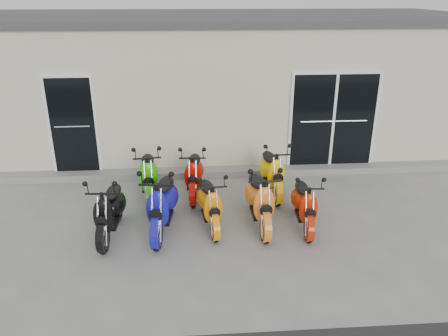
{
  "coord_description": "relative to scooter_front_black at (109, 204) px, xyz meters",
  "views": [
    {
      "loc": [
        -0.56,
        -7.21,
        3.96
      ],
      "look_at": [
        0.0,
        0.6,
        0.75
      ],
      "focal_mm": 35.0,
      "sensor_mm": 36.0,
      "label": 1
    }
  ],
  "objects": [
    {
      "name": "ground",
      "position": [
        2.03,
        0.5,
        -0.6
      ],
      "size": [
        80.0,
        80.0,
        0.0
      ],
      "primitive_type": "plane",
      "color": "gray",
      "rests_on": "ground"
    },
    {
      "name": "building",
      "position": [
        2.03,
        5.7,
        1.0
      ],
      "size": [
        14.0,
        6.0,
        3.2
      ],
      "primitive_type": "cube",
      "color": "beige",
      "rests_on": "ground"
    },
    {
      "name": "roof_cap",
      "position": [
        2.03,
        5.7,
        2.68
      ],
      "size": [
        14.2,
        6.2,
        0.16
      ],
      "primitive_type": "cube",
      "color": "#3F3F42",
      "rests_on": "building"
    },
    {
      "name": "front_step",
      "position": [
        2.03,
        2.52,
        -0.53
      ],
      "size": [
        14.0,
        0.4,
        0.15
      ],
      "primitive_type": "cube",
      "color": "gray",
      "rests_on": "ground"
    },
    {
      "name": "door_left",
      "position": [
        -1.17,
        2.67,
        0.66
      ],
      "size": [
        1.07,
        0.08,
        2.22
      ],
      "primitive_type": "cube",
      "color": "black",
      "rests_on": "front_step"
    },
    {
      "name": "door_right",
      "position": [
        4.63,
        2.67,
        0.66
      ],
      "size": [
        2.02,
        0.08,
        2.22
      ],
      "primitive_type": "cube",
      "color": "black",
      "rests_on": "front_step"
    },
    {
      "name": "scooter_front_black",
      "position": [
        0.0,
        0.0,
        0.0
      ],
      "size": [
        0.69,
        1.66,
        1.2
      ],
      "primitive_type": null,
      "rotation": [
        0.0,
        0.0,
        -0.06
      ],
      "color": "black",
      "rests_on": "ground"
    },
    {
      "name": "scooter_front_blue",
      "position": [
        0.89,
        0.09,
        0.06
      ],
      "size": [
        0.86,
        1.85,
        1.32
      ],
      "primitive_type": null,
      "rotation": [
        0.0,
        0.0,
        -0.12
      ],
      "color": "#14139B",
      "rests_on": "ground"
    },
    {
      "name": "scooter_front_orange_a",
      "position": [
        1.71,
        0.19,
        -0.03
      ],
      "size": [
        0.74,
        1.6,
        1.14
      ],
      "primitive_type": null,
      "rotation": [
        0.0,
        0.0,
        0.12
      ],
      "color": "orange",
      "rests_on": "ground"
    },
    {
      "name": "scooter_front_orange_b",
      "position": [
        2.59,
        0.16,
        0.04
      ],
      "size": [
        0.68,
        1.76,
        1.28
      ],
      "primitive_type": null,
      "rotation": [
        0.0,
        0.0,
        0.03
      ],
      "color": "orange",
      "rests_on": "ground"
    },
    {
      "name": "scooter_front_red",
      "position": [
        3.37,
        0.05,
        -0.04
      ],
      "size": [
        0.65,
        1.55,
        1.12
      ],
      "primitive_type": null,
      "rotation": [
        0.0,
        0.0,
        -0.06
      ],
      "color": "#BE2105",
      "rests_on": "ground"
    },
    {
      "name": "scooter_back_green",
      "position": [
        0.53,
        1.46,
        0.02
      ],
      "size": [
        0.77,
        1.73,
        1.24
      ],
      "primitive_type": null,
      "rotation": [
        0.0,
        0.0,
        0.1
      ],
      "color": "#28CC08",
      "rests_on": "ground"
    },
    {
      "name": "scooter_back_red",
      "position": [
        1.44,
        1.5,
        -0.01
      ],
      "size": [
        0.67,
        1.64,
        1.19
      ],
      "primitive_type": null,
      "rotation": [
        0.0,
        0.0,
        -0.05
      ],
      "color": "#AF0900",
      "rests_on": "ground"
    },
    {
      "name": "scooter_back_yellow",
      "position": [
        3.04,
        1.47,
        0.02
      ],
      "size": [
        0.66,
        1.69,
        1.23
      ],
      "primitive_type": null,
      "rotation": [
        0.0,
        0.0,
        0.03
      ],
      "color": "#FFCD01",
      "rests_on": "ground"
    }
  ]
}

